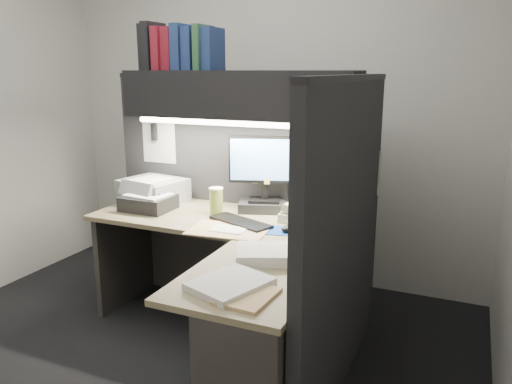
% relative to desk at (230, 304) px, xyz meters
% --- Properties ---
extents(floor, '(3.50, 3.50, 0.00)m').
position_rel_desk_xyz_m(floor, '(-0.43, 0.00, -0.44)').
color(floor, black).
rests_on(floor, ground).
extents(wall_back, '(3.50, 0.04, 2.70)m').
position_rel_desk_xyz_m(wall_back, '(-0.43, 1.50, 0.91)').
color(wall_back, beige).
rests_on(wall_back, floor).
extents(partition_back, '(1.90, 0.06, 1.60)m').
position_rel_desk_xyz_m(partition_back, '(-0.40, 0.93, 0.36)').
color(partition_back, black).
rests_on(partition_back, floor).
extents(partition_right, '(0.06, 1.50, 1.60)m').
position_rel_desk_xyz_m(partition_right, '(0.55, 0.18, 0.36)').
color(partition_right, black).
rests_on(partition_right, floor).
extents(desk, '(1.70, 1.53, 0.73)m').
position_rel_desk_xyz_m(desk, '(0.00, 0.00, 0.00)').
color(desk, '#7F7151').
rests_on(desk, floor).
extents(overhead_shelf, '(1.55, 0.34, 0.30)m').
position_rel_desk_xyz_m(overhead_shelf, '(-0.30, 0.75, 1.06)').
color(overhead_shelf, black).
rests_on(overhead_shelf, partition_back).
extents(task_light_tube, '(1.32, 0.04, 0.04)m').
position_rel_desk_xyz_m(task_light_tube, '(-0.30, 0.61, 0.89)').
color(task_light_tube, white).
rests_on(task_light_tube, overhead_shelf).
extents(monitor, '(0.45, 0.30, 0.51)m').
position_rel_desk_xyz_m(monitor, '(-0.14, 0.80, 0.49)').
color(monitor, black).
rests_on(monitor, desk).
extents(keyboard, '(0.45, 0.29, 0.02)m').
position_rel_desk_xyz_m(keyboard, '(-0.16, 0.48, 0.30)').
color(keyboard, black).
rests_on(keyboard, desk).
extents(mousepad, '(0.24, 0.23, 0.00)m').
position_rel_desk_xyz_m(mousepad, '(0.14, 0.46, 0.29)').
color(mousepad, navy).
rests_on(mousepad, desk).
extents(mouse, '(0.09, 0.11, 0.04)m').
position_rel_desk_xyz_m(mouse, '(0.16, 0.45, 0.31)').
color(mouse, black).
rests_on(mouse, mousepad).
extents(telephone, '(0.25, 0.25, 0.09)m').
position_rel_desk_xyz_m(telephone, '(0.16, 0.69, 0.33)').
color(telephone, beige).
rests_on(telephone, desk).
extents(coffee_cup, '(0.09, 0.09, 0.17)m').
position_rel_desk_xyz_m(coffee_cup, '(-0.40, 0.62, 0.37)').
color(coffee_cup, '#B6AD48').
rests_on(coffee_cup, desk).
extents(printer, '(0.47, 0.42, 0.16)m').
position_rel_desk_xyz_m(printer, '(-0.96, 0.71, 0.37)').
color(printer, '#939799').
rests_on(printer, desk).
extents(notebook_stack, '(0.32, 0.27, 0.10)m').
position_rel_desk_xyz_m(notebook_stack, '(-0.87, 0.52, 0.34)').
color(notebook_stack, black).
rests_on(notebook_stack, desk).
extents(open_folder, '(0.49, 0.35, 0.01)m').
position_rel_desk_xyz_m(open_folder, '(-0.17, 0.32, 0.29)').
color(open_folder, tan).
rests_on(open_folder, desk).
extents(paper_stack_a, '(0.36, 0.34, 0.06)m').
position_rel_desk_xyz_m(paper_stack_a, '(0.21, -0.01, 0.31)').
color(paper_stack_a, white).
rests_on(paper_stack_a, desk).
extents(paper_stack_b, '(0.36, 0.40, 0.03)m').
position_rel_desk_xyz_m(paper_stack_b, '(0.19, -0.38, 0.30)').
color(paper_stack_b, white).
rests_on(paper_stack_b, desk).
extents(manila_stack, '(0.22, 0.27, 0.01)m').
position_rel_desk_xyz_m(manila_stack, '(0.31, -0.44, 0.29)').
color(manila_stack, tan).
rests_on(manila_stack, desk).
extents(binder_row, '(0.55, 0.26, 0.31)m').
position_rel_desk_xyz_m(binder_row, '(-0.73, 0.75, 1.35)').
color(binder_row, black).
rests_on(binder_row, overhead_shelf).
extents(pinned_papers, '(1.76, 1.31, 0.51)m').
position_rel_desk_xyz_m(pinned_papers, '(-0.00, 0.56, 0.61)').
color(pinned_papers, white).
rests_on(pinned_papers, partition_back).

